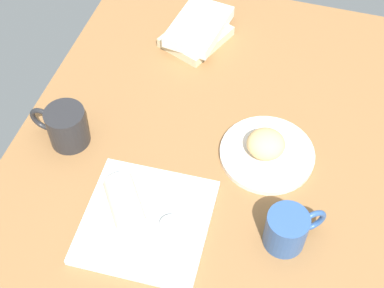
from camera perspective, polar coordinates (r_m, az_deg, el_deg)
name	(u,v)px	position (r cm, az deg, el deg)	size (l,w,h in cm)	color
dining_table	(214,137)	(130.81, 2.32, 0.69)	(110.00, 90.00, 4.00)	olive
round_plate	(267,154)	(125.51, 7.89, -1.04)	(21.79, 21.79, 1.40)	silver
scone_pastry	(266,144)	(122.64, 7.78, 0.01)	(8.71, 8.44, 5.81)	#DAB373
square_plate	(146,221)	(114.94, -4.84, -8.11)	(25.99, 25.99, 1.60)	white
sauce_cup	(171,227)	(111.57, -2.23, -8.70)	(4.45, 4.45, 2.45)	silver
breakfast_wrap	(125,203)	(112.91, -7.08, -6.19)	(6.49, 6.49, 11.51)	beige
book_stack	(198,31)	(150.10, 0.60, 11.81)	(21.97, 18.96, 5.89)	beige
coffee_mug	(288,229)	(111.01, 10.06, -8.81)	(10.25, 11.78, 8.92)	#2D518C
second_mug	(66,126)	(127.29, -13.14, 1.86)	(9.25, 14.36, 9.66)	#262628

